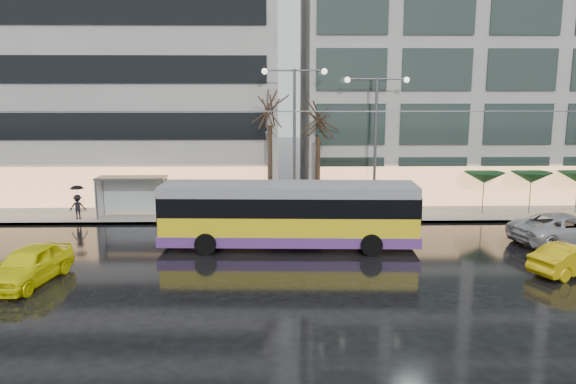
{
  "coord_description": "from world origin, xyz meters",
  "views": [
    {
      "loc": [
        0.85,
        -23.64,
        7.98
      ],
      "look_at": [
        1.48,
        5.0,
        2.69
      ],
      "focal_mm": 35.0,
      "sensor_mm": 36.0,
      "label": 1
    }
  ],
  "objects_px": {
    "bus_shelter": "(127,187)",
    "street_lamp_near": "(294,122)",
    "trolleybus": "(289,217)",
    "taxi_a": "(29,265)"
  },
  "relations": [
    {
      "from": "bus_shelter",
      "to": "street_lamp_near",
      "type": "xyz_separation_m",
      "value": [
        10.38,
        0.11,
        4.03
      ]
    },
    {
      "from": "trolleybus",
      "to": "taxi_a",
      "type": "xyz_separation_m",
      "value": [
        -10.89,
        -5.11,
        -0.82
      ]
    },
    {
      "from": "trolleybus",
      "to": "street_lamp_near",
      "type": "distance_m",
      "value": 8.13
    },
    {
      "from": "trolleybus",
      "to": "taxi_a",
      "type": "height_order",
      "value": "trolleybus"
    },
    {
      "from": "bus_shelter",
      "to": "taxi_a",
      "type": "relative_size",
      "value": 0.9
    },
    {
      "from": "trolleybus",
      "to": "bus_shelter",
      "type": "bearing_deg",
      "value": 145.8
    },
    {
      "from": "taxi_a",
      "to": "trolleybus",
      "type": "bearing_deg",
      "value": 34.5
    },
    {
      "from": "street_lamp_near",
      "to": "taxi_a",
      "type": "bearing_deg",
      "value": -133.65
    },
    {
      "from": "bus_shelter",
      "to": "street_lamp_near",
      "type": "height_order",
      "value": "street_lamp_near"
    },
    {
      "from": "taxi_a",
      "to": "bus_shelter",
      "type": "bearing_deg",
      "value": 94.49
    }
  ]
}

